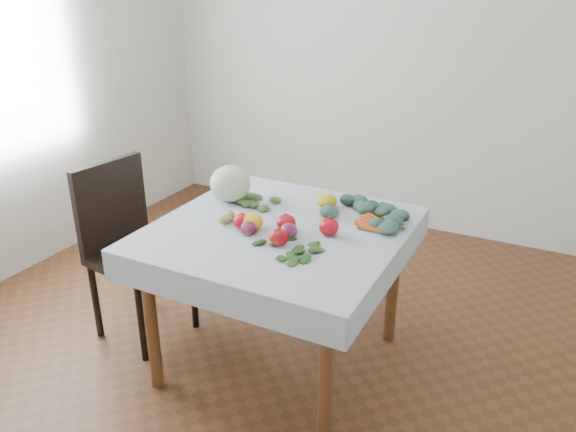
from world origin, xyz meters
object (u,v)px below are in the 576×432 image
Objects in this scene: chair at (128,239)px; carrot_bunch at (379,224)px; table at (280,247)px; heirloom_back at (327,201)px; cabbage at (230,184)px.

chair is 4.09× the size of carrot_bunch.
table is 4.29× the size of carrot_bunch.
heirloom_back is at bearing 160.80° from carrot_bunch.
carrot_bunch is at bearing 27.16° from table.
table is at bearing 6.06° from chair.
carrot_bunch reaches higher than table.
carrot_bunch is (0.79, 0.03, -0.08)m from cabbage.
chair is 1.33m from carrot_bunch.
carrot_bunch is (1.28, 0.30, 0.22)m from chair.
carrot_bunch is at bearing 13.36° from chair.
cabbage is 0.80m from carrot_bunch.
chair is (-0.87, -0.09, -0.11)m from table.
carrot_bunch is at bearing -19.20° from heirloom_back.
cabbage reaches higher than carrot_bunch.
table is 0.36m from heirloom_back.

